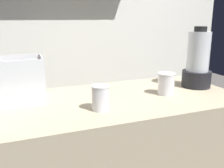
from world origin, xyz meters
TOP-DOWN VIEW (x-y plane):
  - back_wall_unit at (-0.01, 0.77)m, footprint 2.60×0.24m
  - carrot_display_bin at (-0.49, 0.12)m, footprint 0.29×0.21m
  - blender_pitcher at (0.57, 0.03)m, footprint 0.17×0.17m
  - juice_cup_mango_left at (-0.11, -0.14)m, footprint 0.08×0.08m
  - juice_cup_carrot_middle at (0.31, -0.04)m, footprint 0.09×0.09m

SIDE VIEW (x-z plane):
  - juice_cup_carrot_middle at x=0.31m, z-range 0.89..1.01m
  - juice_cup_mango_left at x=-0.11m, z-range 0.90..1.01m
  - carrot_display_bin at x=-0.49m, z-range 0.86..1.09m
  - blender_pitcher at x=0.57m, z-range 0.87..1.23m
  - back_wall_unit at x=-0.01m, z-range 0.02..2.52m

